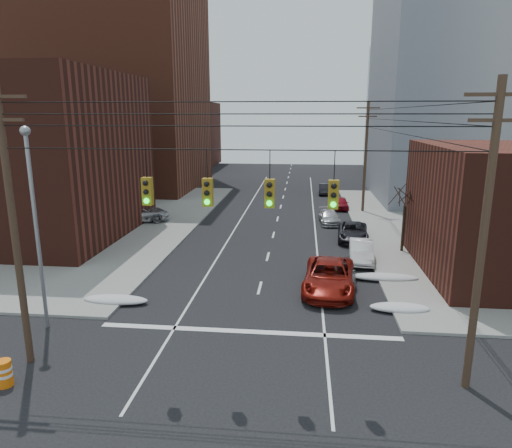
% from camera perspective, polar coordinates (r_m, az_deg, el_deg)
% --- Properties ---
extents(ground, '(160.00, 160.00, 0.00)m').
position_cam_1_polar(ground, '(16.19, -3.97, -23.67)').
color(ground, black).
rests_on(ground, ground).
extents(building_brick_tall, '(24.00, 20.00, 30.00)m').
position_cam_1_polar(building_brick_tall, '(66.36, -18.35, 17.40)').
color(building_brick_tall, brown).
rests_on(building_brick_tall, ground).
extents(building_brick_near, '(20.00, 16.00, 13.00)m').
position_cam_1_polar(building_brick_near, '(42.50, -29.31, 7.40)').
color(building_brick_near, '#491E16').
rests_on(building_brick_near, ground).
extents(building_brick_far, '(22.00, 18.00, 12.00)m').
position_cam_1_polar(building_brick_far, '(91.28, -12.39, 10.86)').
color(building_brick_far, '#491E16').
rests_on(building_brick_far, ground).
extents(building_office, '(22.00, 20.00, 25.00)m').
position_cam_1_polar(building_office, '(60.05, 25.95, 14.83)').
color(building_office, gray).
rests_on(building_office, ground).
extents(building_glass, '(20.00, 18.00, 22.00)m').
position_cam_1_polar(building_glass, '(85.48, 21.22, 13.47)').
color(building_glass, gray).
rests_on(building_glass, ground).
extents(utility_pole_left, '(2.20, 0.28, 11.00)m').
position_cam_1_polar(utility_pole_left, '(19.49, -28.07, 0.08)').
color(utility_pole_left, '#473323').
rests_on(utility_pole_left, ground).
extents(utility_pole_right, '(2.20, 0.28, 11.00)m').
position_cam_1_polar(utility_pole_right, '(17.31, 26.56, -1.27)').
color(utility_pole_right, '#473323').
rests_on(utility_pole_right, ground).
extents(utility_pole_far, '(2.20, 0.28, 11.00)m').
position_cam_1_polar(utility_pole_far, '(47.26, 13.53, 8.32)').
color(utility_pole_far, '#473323').
rests_on(utility_pole_far, ground).
extents(traffic_signals, '(17.00, 0.42, 2.02)m').
position_cam_1_polar(traffic_signals, '(16.03, -2.23, 4.14)').
color(traffic_signals, black).
rests_on(traffic_signals, ground).
extents(street_light, '(0.44, 0.44, 9.32)m').
position_cam_1_polar(street_light, '(22.53, -25.95, 1.30)').
color(street_light, gray).
rests_on(street_light, ground).
extents(bare_tree, '(2.09, 2.20, 4.93)m').
position_cam_1_polar(bare_tree, '(34.30, 17.96, 0.30)').
color(bare_tree, black).
rests_on(bare_tree, ground).
extents(snow_nw, '(3.50, 1.08, 0.42)m').
position_cam_1_polar(snow_nw, '(25.63, -17.13, -9.03)').
color(snow_nw, silver).
rests_on(snow_nw, ground).
extents(snow_ne, '(3.00, 1.08, 0.42)m').
position_cam_1_polar(snow_ne, '(24.68, 17.51, -9.95)').
color(snow_ne, silver).
rests_on(snow_ne, ground).
extents(snow_east_far, '(4.00, 1.08, 0.42)m').
position_cam_1_polar(snow_east_far, '(28.80, 15.78, -6.41)').
color(snow_east_far, silver).
rests_on(snow_east_far, ground).
extents(red_pickup, '(3.30, 6.24, 1.67)m').
position_cam_1_polar(red_pickup, '(26.32, 9.12, -6.51)').
color(red_pickup, maroon).
rests_on(red_pickup, ground).
extents(parked_car_a, '(1.72, 3.91, 1.31)m').
position_cam_1_polar(parked_car_a, '(27.97, 10.68, -5.75)').
color(parked_car_a, '#9FA0A4').
rests_on(parked_car_a, ground).
extents(parked_car_b, '(1.81, 4.43, 1.43)m').
position_cam_1_polar(parked_car_b, '(31.91, 12.99, -3.33)').
color(parked_car_b, white).
rests_on(parked_car_b, ground).
extents(parked_car_c, '(2.69, 5.15, 1.39)m').
position_cam_1_polar(parked_car_c, '(37.06, 12.02, -0.96)').
color(parked_car_c, black).
rests_on(parked_car_c, ground).
extents(parked_car_d, '(2.00, 4.34, 1.23)m').
position_cam_1_polar(parked_car_d, '(42.44, 9.13, 0.89)').
color(parked_car_d, '#A0A1A5').
rests_on(parked_car_d, ground).
extents(parked_car_e, '(1.50, 3.70, 1.26)m').
position_cam_1_polar(parked_car_e, '(49.13, 10.57, 2.57)').
color(parked_car_e, maroon).
rests_on(parked_car_e, ground).
extents(parked_car_f, '(1.48, 3.93, 1.28)m').
position_cam_1_polar(parked_car_f, '(58.06, 8.54, 4.33)').
color(parked_car_f, black).
rests_on(parked_car_f, ground).
extents(lot_car_a, '(5.02, 2.68, 1.57)m').
position_cam_1_polar(lot_car_a, '(41.51, -20.25, 0.38)').
color(lot_car_a, white).
rests_on(lot_car_a, sidewalk_nw).
extents(lot_car_b, '(6.05, 4.24, 1.53)m').
position_cam_1_polar(lot_car_b, '(43.31, -14.42, 1.30)').
color(lot_car_b, '#A6A6AA').
rests_on(lot_car_b, sidewalk_nw).
extents(lot_car_c, '(4.96, 3.07, 1.34)m').
position_cam_1_polar(lot_car_c, '(39.40, -26.80, -1.09)').
color(lot_car_c, black).
rests_on(lot_car_c, sidewalk_nw).
extents(lot_car_d, '(4.95, 3.57, 1.57)m').
position_cam_1_polar(lot_car_d, '(41.47, -21.68, 0.25)').
color(lot_car_d, '#A1A0A5').
rests_on(lot_car_d, sidewalk_nw).
extents(construction_barrel, '(0.71, 0.71, 1.01)m').
position_cam_1_polar(construction_barrel, '(19.94, -28.95, -15.98)').
color(construction_barrel, orange).
rests_on(construction_barrel, ground).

